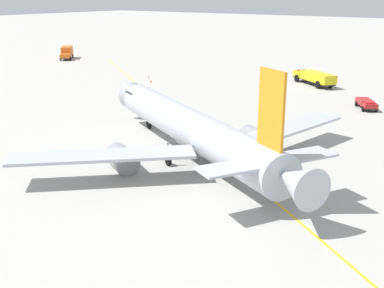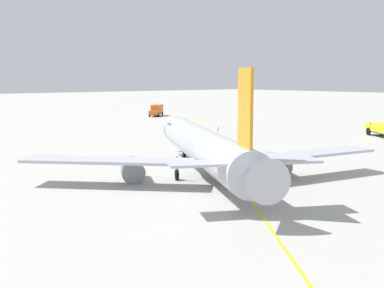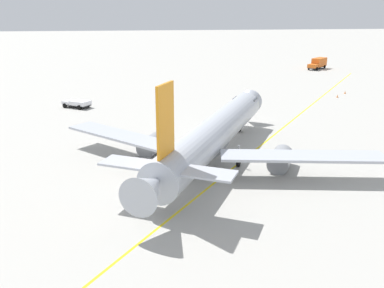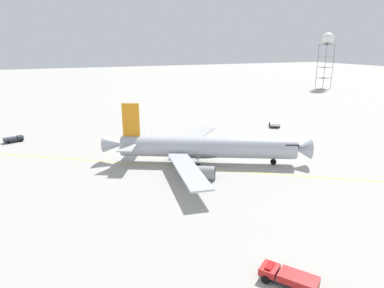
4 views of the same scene
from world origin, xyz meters
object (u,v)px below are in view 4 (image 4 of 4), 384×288
object	(u,v)px
airliner_main	(205,148)
radar_tower	(328,41)
pushback_tug_truck	(274,124)
baggage_truck_truck	(14,139)
ops_pickup_truck	(289,277)

from	to	relation	value
airliner_main	radar_tower	xyz separation A→B (m)	(105.16, 77.87, 20.08)
pushback_tug_truck	baggage_truck_truck	bearing A→B (deg)	113.51
baggage_truck_truck	radar_tower	bearing A→B (deg)	1.48
airliner_main	pushback_tug_truck	bearing A→B (deg)	59.75
baggage_truck_truck	pushback_tug_truck	bearing A→B (deg)	-27.57
pushback_tug_truck	ops_pickup_truck	bearing A→B (deg)	177.80
airliner_main	pushback_tug_truck	size ratio (longest dim) A/B	6.58
pushback_tug_truck	radar_tower	world-z (taller)	radar_tower
airliner_main	radar_tower	world-z (taller)	radar_tower
radar_tower	ops_pickup_truck	bearing A→B (deg)	-135.39
airliner_main	radar_tower	distance (m)	132.39
ops_pickup_truck	radar_tower	distance (m)	160.12
baggage_truck_truck	airliner_main	bearing A→B (deg)	-59.76
ops_pickup_truck	radar_tower	xyz separation A→B (m)	(112.89, 111.36, 22.21)
pushback_tug_truck	radar_tower	bearing A→B (deg)	-17.96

